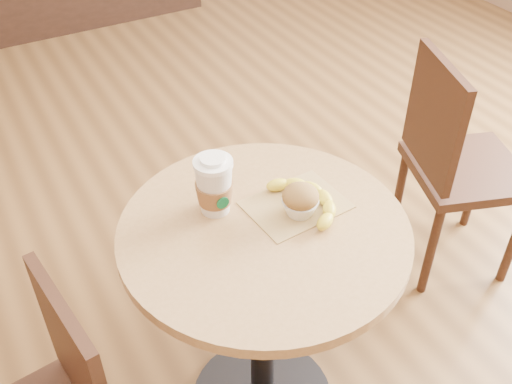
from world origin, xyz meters
TOP-DOWN VIEW (x-y plane):
  - cafe_table at (-0.09, -0.12)m, footprint 0.71×0.71m
  - chair_right at (0.81, 0.12)m, footprint 0.48×0.48m
  - kraft_bag at (0.02, -0.08)m, footprint 0.25×0.20m
  - coffee_cup at (-0.17, -0.00)m, footprint 0.09×0.10m
  - muffin at (0.01, -0.12)m, footprint 0.09×0.09m
  - banana at (0.04, -0.10)m, footprint 0.15×0.24m

SIDE VIEW (x-z plane):
  - chair_right at x=0.81m, z-range 0.04..0.90m
  - cafe_table at x=-0.09m, z-range 0.16..0.91m
  - kraft_bag at x=0.02m, z-range 0.75..0.75m
  - banana at x=0.04m, z-range 0.75..0.79m
  - muffin at x=0.01m, z-range 0.75..0.83m
  - coffee_cup at x=-0.17m, z-range 0.74..0.90m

